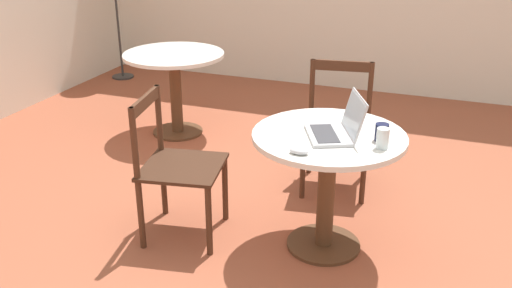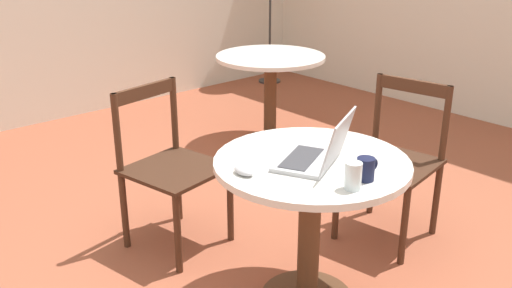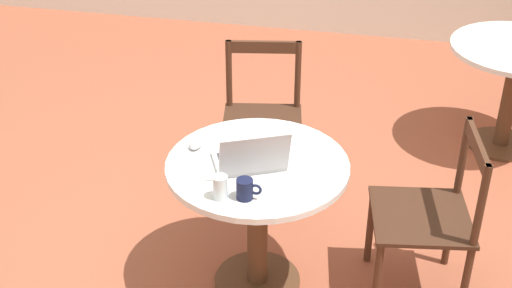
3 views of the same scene
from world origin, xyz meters
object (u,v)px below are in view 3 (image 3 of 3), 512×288
mug (245,189)px  drinking_glass (220,187)px  mouse (196,144)px  chair_near_back (262,120)px  cafe_table_near (257,193)px  chair_near_right (430,217)px  laptop (250,159)px

mug → drinking_glass: 0.11m
drinking_glass → mouse: bearing=120.3°
chair_near_back → drinking_glass: (0.06, -1.16, 0.32)m
chair_near_back → cafe_table_near: bearing=-79.6°
chair_near_right → laptop: bearing=-168.4°
cafe_table_near → mouse: (-0.31, 0.08, 0.18)m
chair_near_back → drinking_glass: size_ratio=8.06×
chair_near_back → mug: bearing=-81.7°
chair_near_back → laptop: (0.14, -0.90, 0.31)m
chair_near_right → mouse: bearing=-177.5°
laptop → mug: laptop is taller
cafe_table_near → laptop: (-0.02, -0.04, 0.21)m
cafe_table_near → mug: mug is taller
laptop → mouse: size_ratio=3.94×
drinking_glass → chair_near_right: bearing=25.3°
chair_near_back → laptop: laptop is taller
cafe_table_near → chair_near_back: bearing=100.4°
laptop → mouse: 0.31m
chair_near_back → mouse: 0.85m
laptop → chair_near_right: bearing=11.6°
laptop → mug: 0.23m
mouse → chair_near_back: bearing=78.9°
laptop → mug: bearing=-82.3°
chair_near_right → mug: 0.94m
laptop → drinking_glass: laptop is taller
laptop → mouse: (-0.29, 0.12, -0.03)m
mug → drinking_glass: (-0.10, -0.02, 0.01)m
chair_near_right → drinking_glass: (-0.89, -0.42, 0.32)m
cafe_table_near → mouse: size_ratio=8.36×
cafe_table_near → laptop: size_ratio=2.12×
chair_near_right → laptop: laptop is taller
mouse → drinking_glass: size_ratio=0.94×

